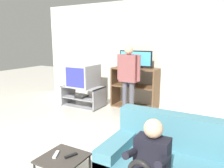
{
  "coord_description": "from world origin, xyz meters",
  "views": [
    {
      "loc": [
        1.8,
        -0.92,
        1.66
      ],
      "look_at": [
        -0.01,
        2.3,
        0.9
      ],
      "focal_mm": 35.0,
      "sensor_mm": 36.0,
      "label": 1
    }
  ],
  "objects_px": {
    "snack_table": "(63,161)",
    "remote_control_black": "(71,156)",
    "media_shelf": "(135,87)",
    "remote_control_white": "(56,154)",
    "person_seated_child": "(149,166)",
    "tv_stand": "(83,96)",
    "television_flat": "(135,60)",
    "person_standing_adult": "(129,74)",
    "television_main": "(83,76)"
  },
  "relations": [
    {
      "from": "television_flat",
      "to": "remote_control_black",
      "type": "height_order",
      "value": "television_flat"
    },
    {
      "from": "remote_control_black",
      "to": "person_seated_child",
      "type": "relative_size",
      "value": 0.15
    },
    {
      "from": "media_shelf",
      "to": "remote_control_white",
      "type": "height_order",
      "value": "media_shelf"
    },
    {
      "from": "tv_stand",
      "to": "person_standing_adult",
      "type": "height_order",
      "value": "person_standing_adult"
    },
    {
      "from": "television_flat",
      "to": "snack_table",
      "type": "distance_m",
      "value": 3.36
    },
    {
      "from": "tv_stand",
      "to": "snack_table",
      "type": "height_order",
      "value": "tv_stand"
    },
    {
      "from": "tv_stand",
      "to": "television_flat",
      "type": "xyz_separation_m",
      "value": [
        1.19,
        0.52,
        0.93
      ]
    },
    {
      "from": "television_flat",
      "to": "remote_control_black",
      "type": "xyz_separation_m",
      "value": [
        0.62,
        -3.15,
        -0.75
      ]
    },
    {
      "from": "snack_table",
      "to": "person_standing_adult",
      "type": "xyz_separation_m",
      "value": [
        -0.43,
        2.57,
        0.56
      ]
    },
    {
      "from": "television_main",
      "to": "snack_table",
      "type": "xyz_separation_m",
      "value": [
        1.73,
        -2.71,
        -0.41
      ]
    },
    {
      "from": "television_flat",
      "to": "person_seated_child",
      "type": "xyz_separation_m",
      "value": [
        1.51,
        -3.18,
        -0.59
      ]
    },
    {
      "from": "tv_stand",
      "to": "television_flat",
      "type": "distance_m",
      "value": 1.6
    },
    {
      "from": "remote_control_black",
      "to": "media_shelf",
      "type": "bearing_deg",
      "value": 123.25
    },
    {
      "from": "person_standing_adult",
      "to": "tv_stand",
      "type": "bearing_deg",
      "value": 174.88
    },
    {
      "from": "person_seated_child",
      "to": "tv_stand",
      "type": "bearing_deg",
      "value": 135.36
    },
    {
      "from": "snack_table",
      "to": "person_standing_adult",
      "type": "distance_m",
      "value": 2.67
    },
    {
      "from": "television_main",
      "to": "person_seated_child",
      "type": "height_order",
      "value": "television_main"
    },
    {
      "from": "snack_table",
      "to": "media_shelf",
      "type": "bearing_deg",
      "value": 99.76
    },
    {
      "from": "person_standing_adult",
      "to": "television_flat",
      "type": "bearing_deg",
      "value": 100.71
    },
    {
      "from": "person_seated_child",
      "to": "remote_control_black",
      "type": "bearing_deg",
      "value": 178.34
    },
    {
      "from": "television_main",
      "to": "remote_control_white",
      "type": "height_order",
      "value": "television_main"
    },
    {
      "from": "tv_stand",
      "to": "person_standing_adult",
      "type": "distance_m",
      "value": 1.48
    },
    {
      "from": "media_shelf",
      "to": "person_standing_adult",
      "type": "relative_size",
      "value": 0.72
    },
    {
      "from": "remote_control_white",
      "to": "remote_control_black",
      "type": "bearing_deg",
      "value": -4.52
    },
    {
      "from": "television_main",
      "to": "snack_table",
      "type": "distance_m",
      "value": 3.24
    },
    {
      "from": "remote_control_black",
      "to": "snack_table",
      "type": "bearing_deg",
      "value": -117.95
    },
    {
      "from": "media_shelf",
      "to": "person_seated_child",
      "type": "relative_size",
      "value": 1.12
    },
    {
      "from": "person_standing_adult",
      "to": "remote_control_white",
      "type": "bearing_deg",
      "value": -82.45
    },
    {
      "from": "remote_control_white",
      "to": "person_standing_adult",
      "type": "distance_m",
      "value": 2.65
    },
    {
      "from": "tv_stand",
      "to": "television_flat",
      "type": "height_order",
      "value": "television_flat"
    },
    {
      "from": "television_flat",
      "to": "remote_control_black",
      "type": "distance_m",
      "value": 3.3
    },
    {
      "from": "television_main",
      "to": "snack_table",
      "type": "relative_size",
      "value": 1.48
    },
    {
      "from": "television_main",
      "to": "remote_control_black",
      "type": "distance_m",
      "value": 3.22
    },
    {
      "from": "tv_stand",
      "to": "television_main",
      "type": "relative_size",
      "value": 1.47
    },
    {
      "from": "remote_control_black",
      "to": "person_standing_adult",
      "type": "bearing_deg",
      "value": 123.34
    },
    {
      "from": "television_main",
      "to": "television_flat",
      "type": "bearing_deg",
      "value": 23.09
    },
    {
      "from": "television_flat",
      "to": "snack_table",
      "type": "height_order",
      "value": "television_flat"
    },
    {
      "from": "media_shelf",
      "to": "snack_table",
      "type": "xyz_separation_m",
      "value": [
        0.55,
        -3.21,
        -0.14
      ]
    },
    {
      "from": "tv_stand",
      "to": "remote_control_white",
      "type": "height_order",
      "value": "tv_stand"
    },
    {
      "from": "snack_table",
      "to": "remote_control_black",
      "type": "bearing_deg",
      "value": 39.94
    },
    {
      "from": "television_main",
      "to": "snack_table",
      "type": "bearing_deg",
      "value": -57.47
    },
    {
      "from": "person_standing_adult",
      "to": "person_seated_child",
      "type": "xyz_separation_m",
      "value": [
        1.39,
        -2.54,
        -0.33
      ]
    },
    {
      "from": "remote_control_black",
      "to": "television_main",
      "type": "bearing_deg",
      "value": 146.23
    },
    {
      "from": "television_main",
      "to": "remote_control_white",
      "type": "bearing_deg",
      "value": -58.87
    },
    {
      "from": "television_main",
      "to": "person_standing_adult",
      "type": "bearing_deg",
      "value": -5.94
    },
    {
      "from": "remote_control_black",
      "to": "remote_control_white",
      "type": "height_order",
      "value": "same"
    },
    {
      "from": "media_shelf",
      "to": "snack_table",
      "type": "relative_size",
      "value": 2.4
    },
    {
      "from": "snack_table",
      "to": "remote_control_black",
      "type": "height_order",
      "value": "remote_control_black"
    },
    {
      "from": "television_main",
      "to": "media_shelf",
      "type": "relative_size",
      "value": 0.62
    },
    {
      "from": "media_shelf",
      "to": "remote_control_black",
      "type": "relative_size",
      "value": 7.68
    }
  ]
}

